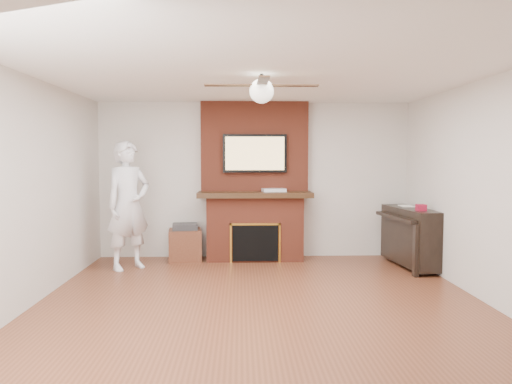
{
  "coord_description": "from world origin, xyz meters",
  "views": [
    {
      "loc": [
        -0.23,
        -5.33,
        1.62
      ],
      "look_at": [
        -0.03,
        0.9,
        1.19
      ],
      "focal_mm": 35.0,
      "sensor_mm": 36.0,
      "label": 1
    }
  ],
  "objects_px": {
    "fireplace": "(255,197)",
    "side_table": "(185,243)",
    "person": "(128,205)",
    "piano": "(411,236)"
  },
  "relations": [
    {
      "from": "side_table",
      "to": "fireplace",
      "type": "bearing_deg",
      "value": -2.91
    },
    {
      "from": "person",
      "to": "side_table",
      "type": "distance_m",
      "value": 1.16
    },
    {
      "from": "fireplace",
      "to": "person",
      "type": "distance_m",
      "value": 1.96
    },
    {
      "from": "piano",
      "to": "person",
      "type": "bearing_deg",
      "value": 173.4
    },
    {
      "from": "fireplace",
      "to": "side_table",
      "type": "relative_size",
      "value": 4.31
    },
    {
      "from": "person",
      "to": "side_table",
      "type": "relative_size",
      "value": 3.2
    },
    {
      "from": "fireplace",
      "to": "piano",
      "type": "distance_m",
      "value": 2.44
    },
    {
      "from": "fireplace",
      "to": "piano",
      "type": "xyz_separation_m",
      "value": [
        2.29,
        -0.68,
        -0.53
      ]
    },
    {
      "from": "fireplace",
      "to": "side_table",
      "type": "distance_m",
      "value": 1.32
    },
    {
      "from": "person",
      "to": "side_table",
      "type": "bearing_deg",
      "value": -3.22
    }
  ]
}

